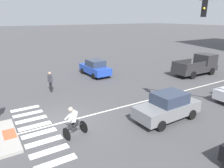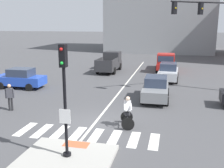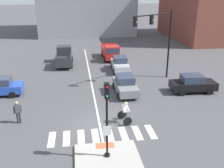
{
  "view_description": "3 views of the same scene",
  "coord_description": "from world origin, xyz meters",
  "px_view_note": "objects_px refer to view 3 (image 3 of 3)",
  "views": [
    {
      "loc": [
        10.93,
        -3.4,
        5.86
      ],
      "look_at": [
        -0.83,
        3.95,
        1.49
      ],
      "focal_mm": 34.24,
      "sensor_mm": 36.0,
      "label": 1
    },
    {
      "loc": [
        3.89,
        -12.81,
        5.28
      ],
      "look_at": [
        -0.0,
        4.2,
        1.28
      ],
      "focal_mm": 42.84,
      "sensor_mm": 36.0,
      "label": 2
    },
    {
      "loc": [
        -1.46,
        -15.7,
        8.98
      ],
      "look_at": [
        1.35,
        3.61,
        1.66
      ],
      "focal_mm": 40.9,
      "sensor_mm": 36.0,
      "label": 3
    }
  ],
  "objects_px": {
    "signal_pole": "(107,114)",
    "pedestrian_at_curb_left": "(18,111)",
    "car_grey_eastbound_mid": "(125,85)",
    "pickup_truck_charcoal_westbound_distant": "(64,57)",
    "traffic_light_mast": "(160,34)",
    "car_black_cross_right": "(193,84)",
    "pickup_truck_red_eastbound_distant": "(111,52)",
    "cyclist": "(125,112)",
    "car_silver_eastbound_far": "(120,64)"
  },
  "relations": [
    {
      "from": "traffic_light_mast",
      "to": "pickup_truck_red_eastbound_distant",
      "type": "bearing_deg",
      "value": 111.56
    },
    {
      "from": "cyclist",
      "to": "pickup_truck_charcoal_westbound_distant",
      "type": "bearing_deg",
      "value": 106.4
    },
    {
      "from": "signal_pole",
      "to": "pickup_truck_red_eastbound_distant",
      "type": "xyz_separation_m",
      "value": [
        3.17,
        21.16,
        -1.82
      ]
    },
    {
      "from": "traffic_light_mast",
      "to": "pickup_truck_red_eastbound_distant",
      "type": "relative_size",
      "value": 1.36
    },
    {
      "from": "traffic_light_mast",
      "to": "cyclist",
      "type": "distance_m",
      "value": 10.44
    },
    {
      "from": "car_grey_eastbound_mid",
      "to": "pickup_truck_red_eastbound_distant",
      "type": "distance_m",
      "value": 11.84
    },
    {
      "from": "traffic_light_mast",
      "to": "pickup_truck_charcoal_westbound_distant",
      "type": "bearing_deg",
      "value": 141.68
    },
    {
      "from": "car_black_cross_right",
      "to": "pedestrian_at_curb_left",
      "type": "relative_size",
      "value": 2.5
    },
    {
      "from": "pedestrian_at_curb_left",
      "to": "car_grey_eastbound_mid",
      "type": "bearing_deg",
      "value": 27.41
    },
    {
      "from": "car_silver_eastbound_far",
      "to": "traffic_light_mast",
      "type": "bearing_deg",
      "value": -50.88
    },
    {
      "from": "car_grey_eastbound_mid",
      "to": "cyclist",
      "type": "relative_size",
      "value": 2.46
    },
    {
      "from": "car_silver_eastbound_far",
      "to": "cyclist",
      "type": "xyz_separation_m",
      "value": [
        -1.78,
        -12.21,
        0.06
      ]
    },
    {
      "from": "signal_pole",
      "to": "pedestrian_at_curb_left",
      "type": "distance_m",
      "value": 7.73
    },
    {
      "from": "car_grey_eastbound_mid",
      "to": "pedestrian_at_curb_left",
      "type": "xyz_separation_m",
      "value": [
        -8.52,
        -4.42,
        0.17
      ]
    },
    {
      "from": "car_black_cross_right",
      "to": "pickup_truck_red_eastbound_distant",
      "type": "bearing_deg",
      "value": 115.12
    },
    {
      "from": "signal_pole",
      "to": "car_silver_eastbound_far",
      "type": "distance_m",
      "value": 16.57
    },
    {
      "from": "traffic_light_mast",
      "to": "pickup_truck_charcoal_westbound_distant",
      "type": "xyz_separation_m",
      "value": [
        -9.66,
        7.63,
        -3.85
      ]
    },
    {
      "from": "pickup_truck_charcoal_westbound_distant",
      "to": "cyclist",
      "type": "xyz_separation_m",
      "value": [
        4.68,
        -15.92,
        -0.11
      ]
    },
    {
      "from": "signal_pole",
      "to": "cyclist",
      "type": "bearing_deg",
      "value": 65.51
    },
    {
      "from": "pickup_truck_red_eastbound_distant",
      "to": "pedestrian_at_curb_left",
      "type": "bearing_deg",
      "value": -118.6
    },
    {
      "from": "traffic_light_mast",
      "to": "pickup_truck_red_eastbound_distant",
      "type": "distance_m",
      "value": 10.43
    },
    {
      "from": "car_silver_eastbound_far",
      "to": "pedestrian_at_curb_left",
      "type": "bearing_deg",
      "value": -129.58
    },
    {
      "from": "signal_pole",
      "to": "traffic_light_mast",
      "type": "distance_m",
      "value": 14.03
    },
    {
      "from": "signal_pole",
      "to": "car_black_cross_right",
      "type": "xyz_separation_m",
      "value": [
        9.02,
        8.67,
        -1.98
      ]
    },
    {
      "from": "cyclist",
      "to": "traffic_light_mast",
      "type": "bearing_deg",
      "value": 59.01
    },
    {
      "from": "pickup_truck_charcoal_westbound_distant",
      "to": "cyclist",
      "type": "relative_size",
      "value": 3.05
    },
    {
      "from": "signal_pole",
      "to": "traffic_light_mast",
      "type": "xyz_separation_m",
      "value": [
        6.73,
        12.14,
        2.03
      ]
    },
    {
      "from": "car_silver_eastbound_far",
      "to": "pedestrian_at_curb_left",
      "type": "relative_size",
      "value": 2.49
    },
    {
      "from": "car_grey_eastbound_mid",
      "to": "car_black_cross_right",
      "type": "bearing_deg",
      "value": -6.03
    },
    {
      "from": "traffic_light_mast",
      "to": "car_grey_eastbound_mid",
      "type": "relative_size",
      "value": 1.69
    },
    {
      "from": "car_grey_eastbound_mid",
      "to": "pickup_truck_charcoal_westbound_distant",
      "type": "distance_m",
      "value": 11.93
    },
    {
      "from": "pickup_truck_red_eastbound_distant",
      "to": "cyclist",
      "type": "distance_m",
      "value": 17.36
    },
    {
      "from": "signal_pole",
      "to": "pedestrian_at_curb_left",
      "type": "bearing_deg",
      "value": 139.28
    },
    {
      "from": "pickup_truck_charcoal_westbound_distant",
      "to": "pedestrian_at_curb_left",
      "type": "bearing_deg",
      "value": -100.54
    },
    {
      "from": "cyclist",
      "to": "pedestrian_at_curb_left",
      "type": "bearing_deg",
      "value": 172.01
    },
    {
      "from": "signal_pole",
      "to": "car_silver_eastbound_far",
      "type": "height_order",
      "value": "signal_pole"
    },
    {
      "from": "signal_pole",
      "to": "car_grey_eastbound_mid",
      "type": "distance_m",
      "value": 9.94
    },
    {
      "from": "car_silver_eastbound_far",
      "to": "cyclist",
      "type": "bearing_deg",
      "value": -98.29
    },
    {
      "from": "pickup_truck_red_eastbound_distant",
      "to": "traffic_light_mast",
      "type": "bearing_deg",
      "value": -68.44
    },
    {
      "from": "car_grey_eastbound_mid",
      "to": "cyclist",
      "type": "height_order",
      "value": "cyclist"
    },
    {
      "from": "traffic_light_mast",
      "to": "cyclist",
      "type": "bearing_deg",
      "value": -120.99
    },
    {
      "from": "traffic_light_mast",
      "to": "cyclist",
      "type": "height_order",
      "value": "traffic_light_mast"
    },
    {
      "from": "traffic_light_mast",
      "to": "car_black_cross_right",
      "type": "xyz_separation_m",
      "value": [
        2.29,
        -3.47,
        -4.02
      ]
    },
    {
      "from": "traffic_light_mast",
      "to": "car_silver_eastbound_far",
      "type": "bearing_deg",
      "value": 129.12
    },
    {
      "from": "car_black_cross_right",
      "to": "cyclist",
      "type": "relative_size",
      "value": 2.49
    },
    {
      "from": "car_silver_eastbound_far",
      "to": "pickup_truck_charcoal_westbound_distant",
      "type": "bearing_deg",
      "value": 150.18
    },
    {
      "from": "car_black_cross_right",
      "to": "pedestrian_at_curb_left",
      "type": "xyz_separation_m",
      "value": [
        -14.72,
        -3.77,
        0.17
      ]
    },
    {
      "from": "pickup_truck_red_eastbound_distant",
      "to": "pedestrian_at_curb_left",
      "type": "distance_m",
      "value": 18.51
    },
    {
      "from": "car_black_cross_right",
      "to": "pickup_truck_red_eastbound_distant",
      "type": "relative_size",
      "value": 0.82
    },
    {
      "from": "car_black_cross_right",
      "to": "car_grey_eastbound_mid",
      "type": "xyz_separation_m",
      "value": [
        -6.19,
        0.65,
        0.0
      ]
    }
  ]
}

